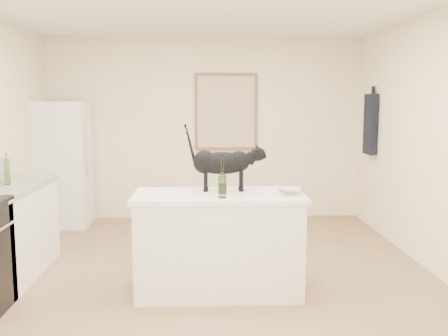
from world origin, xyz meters
The scene contains 16 objects.
floor centered at (0.00, 0.00, 0.00)m, with size 5.50×5.50×0.00m, color #94744E.
wall_back centered at (0.00, 2.75, 1.30)m, with size 4.50×4.50×0.00m, color #FFEEC5.
wall_front centered at (0.00, -2.75, 1.30)m, with size 4.50×4.50×0.00m, color #FFEEC5.
island_base centered at (0.10, -0.20, 0.43)m, with size 1.44×0.67×0.86m, color white.
island_top centered at (0.10, -0.20, 0.88)m, with size 1.50×0.70×0.04m, color white.
left_cabinets centered at (-1.95, 0.30, 0.43)m, with size 0.60×1.40×0.86m, color white.
left_countertop centered at (-1.95, 0.30, 0.88)m, with size 0.62×1.44×0.04m, color gray.
fridge centered at (-1.95, 2.35, 0.85)m, with size 0.68×0.68×1.70m, color white.
artwork_frame centered at (0.30, 2.72, 1.55)m, with size 0.90×0.03×1.10m, color brown.
artwork_canvas centered at (0.30, 2.70, 1.55)m, with size 0.82×0.00×1.02m, color beige.
hanging_garment centered at (2.19, 2.05, 1.40)m, with size 0.08×0.34×0.80m, color black.
black_cat centered at (0.14, -0.05, 1.13)m, with size 0.64×0.19×0.45m, color black, non-canonical shape.
wine_bottle centered at (0.13, -0.39, 1.06)m, with size 0.07×0.07×0.32m, color #2D5923.
glass_bowl centered at (0.73, -0.28, 0.93)m, with size 0.24×0.24×0.06m, color white.
fridge_paper centered at (-1.60, 2.34, 1.31)m, with size 0.00×0.12×0.16m, color white.
counter_bottle_cluster centered at (-1.96, 0.30, 1.04)m, with size 0.09×0.16×0.29m.
Camera 1 is at (-0.03, -4.56, 1.71)m, focal length 40.35 mm.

